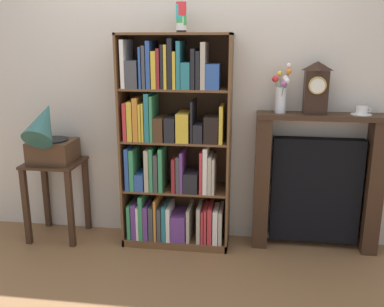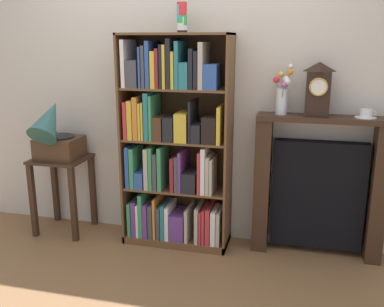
# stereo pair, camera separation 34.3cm
# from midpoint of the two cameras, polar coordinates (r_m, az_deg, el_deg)

# --- Properties ---
(ground_plane) EXTENTS (7.43, 6.40, 0.02)m
(ground_plane) POSITION_cam_midpoint_polar(r_m,az_deg,el_deg) (3.68, 0.50, -12.10)
(ground_plane) COLOR brown
(wall_back) EXTENTS (4.43, 0.08, 2.60)m
(wall_back) POSITION_cam_midpoint_polar(r_m,az_deg,el_deg) (3.56, 2.32, 9.09)
(wall_back) COLOR beige
(wall_back) RESTS_ON ground
(bookshelf) EXTENTS (0.86, 0.34, 1.71)m
(bookshelf) POSITION_cam_midpoint_polar(r_m,az_deg,el_deg) (3.44, 0.35, 0.35)
(bookshelf) COLOR brown
(bookshelf) RESTS_ON ground
(cup_stack) EXTENTS (0.08, 0.08, 0.22)m
(cup_stack) POSITION_cam_midpoint_polar(r_m,az_deg,el_deg) (3.37, 1.71, 17.62)
(cup_stack) COLOR black
(cup_stack) RESTS_ON bookshelf
(side_table_left) EXTENTS (0.45, 0.42, 0.67)m
(side_table_left) POSITION_cam_midpoint_polar(r_m,az_deg,el_deg) (3.87, -14.44, -3.38)
(side_table_left) COLOR #382316
(side_table_left) RESTS_ON ground
(gramophone) EXTENTS (0.35, 0.49, 0.56)m
(gramophone) POSITION_cam_midpoint_polar(r_m,az_deg,el_deg) (3.71, -15.32, 2.55)
(gramophone) COLOR #472D1C
(gramophone) RESTS_ON side_table_left
(fireplace_mantel) EXTENTS (0.98, 0.22, 1.11)m
(fireplace_mantel) POSITION_cam_midpoint_polar(r_m,az_deg,el_deg) (3.53, 19.15, -4.35)
(fireplace_mantel) COLOR #382316
(fireplace_mantel) RESTS_ON ground
(mantel_clock) EXTENTS (0.17, 0.15, 0.39)m
(mantel_clock) POSITION_cam_midpoint_polar(r_m,az_deg,el_deg) (3.34, 19.28, 8.05)
(mantel_clock) COLOR black
(mantel_clock) RESTS_ON fireplace_mantel
(flower_vase) EXTENTS (0.14, 0.16, 0.37)m
(flower_vase) POSITION_cam_midpoint_polar(r_m,az_deg,el_deg) (3.34, 14.85, 7.53)
(flower_vase) COLOR silver
(flower_vase) RESTS_ON fireplace_mantel
(teacup_with_saucer) EXTENTS (0.15, 0.15, 0.06)m
(teacup_with_saucer) POSITION_cam_midpoint_polar(r_m,az_deg,el_deg) (3.41, 24.82, 4.75)
(teacup_with_saucer) COLOR white
(teacup_with_saucer) RESTS_ON fireplace_mantel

